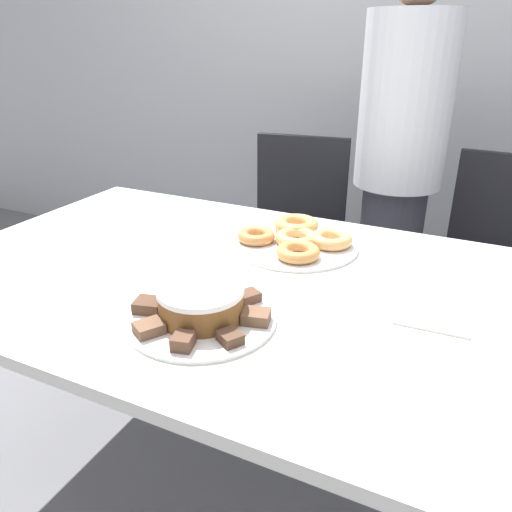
{
  "coord_description": "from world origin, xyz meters",
  "views": [
    {
      "loc": [
        0.5,
        -1.0,
        1.29
      ],
      "look_at": [
        0.01,
        0.01,
        0.79
      ],
      "focal_mm": 35.0,
      "sensor_mm": 36.0,
      "label": 1
    }
  ],
  "objects_px": {
    "office_chair_right": "(491,290)",
    "plate_cake": "(202,318)",
    "napkin": "(433,317)",
    "person_standing": "(398,167)",
    "plate_donuts": "(296,245)",
    "office_chair_left": "(290,253)",
    "frosted_cake": "(201,302)"
  },
  "relations": [
    {
      "from": "office_chair_right",
      "to": "napkin",
      "type": "xyz_separation_m",
      "value": [
        -0.13,
        -0.84,
        0.3
      ]
    },
    {
      "from": "office_chair_right",
      "to": "frosted_cake",
      "type": "bearing_deg",
      "value": -114.8
    },
    {
      "from": "office_chair_right",
      "to": "plate_cake",
      "type": "distance_m",
      "value": 1.24
    },
    {
      "from": "plate_donuts",
      "to": "napkin",
      "type": "xyz_separation_m",
      "value": [
        0.41,
        -0.24,
        -0.0
      ]
    },
    {
      "from": "office_chair_right",
      "to": "plate_cake",
      "type": "relative_size",
      "value": 2.83
    },
    {
      "from": "napkin",
      "to": "plate_cake",
      "type": "bearing_deg",
      "value": -153.29
    },
    {
      "from": "office_chair_left",
      "to": "office_chair_right",
      "type": "distance_m",
      "value": 0.79
    },
    {
      "from": "person_standing",
      "to": "napkin",
      "type": "xyz_separation_m",
      "value": [
        0.26,
        -0.91,
        -0.1
      ]
    },
    {
      "from": "plate_cake",
      "to": "napkin",
      "type": "xyz_separation_m",
      "value": [
        0.44,
        0.22,
        -0.0
      ]
    },
    {
      "from": "office_chair_left",
      "to": "frosted_cake",
      "type": "distance_m",
      "value": 1.14
    },
    {
      "from": "napkin",
      "to": "office_chair_left",
      "type": "bearing_deg",
      "value": 128.32
    },
    {
      "from": "office_chair_left",
      "to": "office_chair_right",
      "type": "relative_size",
      "value": 1.0
    },
    {
      "from": "office_chair_left",
      "to": "plate_donuts",
      "type": "xyz_separation_m",
      "value": [
        0.25,
        -0.6,
        0.31
      ]
    },
    {
      "from": "person_standing",
      "to": "plate_donuts",
      "type": "bearing_deg",
      "value": -102.3
    },
    {
      "from": "office_chair_left",
      "to": "napkin",
      "type": "relative_size",
      "value": 5.69
    },
    {
      "from": "office_chair_right",
      "to": "plate_cake",
      "type": "xyz_separation_m",
      "value": [
        -0.57,
        -1.06,
        0.31
      ]
    },
    {
      "from": "office_chair_right",
      "to": "plate_donuts",
      "type": "distance_m",
      "value": 0.86
    },
    {
      "from": "plate_cake",
      "to": "plate_donuts",
      "type": "xyz_separation_m",
      "value": [
        0.03,
        0.46,
        0.0
      ]
    },
    {
      "from": "frosted_cake",
      "to": "office_chair_right",
      "type": "bearing_deg",
      "value": 61.54
    },
    {
      "from": "person_standing",
      "to": "office_chair_left",
      "type": "relative_size",
      "value": 1.74
    },
    {
      "from": "frosted_cake",
      "to": "office_chair_left",
      "type": "bearing_deg",
      "value": 101.67
    },
    {
      "from": "plate_cake",
      "to": "plate_donuts",
      "type": "relative_size",
      "value": 0.91
    },
    {
      "from": "person_standing",
      "to": "plate_donuts",
      "type": "height_order",
      "value": "person_standing"
    },
    {
      "from": "person_standing",
      "to": "office_chair_right",
      "type": "relative_size",
      "value": 1.74
    },
    {
      "from": "office_chair_left",
      "to": "frosted_cake",
      "type": "relative_size",
      "value": 4.95
    },
    {
      "from": "office_chair_left",
      "to": "napkin",
      "type": "bearing_deg",
      "value": -57.89
    },
    {
      "from": "plate_cake",
      "to": "frosted_cake",
      "type": "distance_m",
      "value": 0.04
    },
    {
      "from": "plate_donuts",
      "to": "frosted_cake",
      "type": "height_order",
      "value": "frosted_cake"
    },
    {
      "from": "office_chair_right",
      "to": "plate_cake",
      "type": "bearing_deg",
      "value": -114.8
    },
    {
      "from": "frosted_cake",
      "to": "napkin",
      "type": "bearing_deg",
      "value": 26.71
    },
    {
      "from": "plate_donuts",
      "to": "napkin",
      "type": "distance_m",
      "value": 0.47
    },
    {
      "from": "person_standing",
      "to": "frosted_cake",
      "type": "bearing_deg",
      "value": -98.98
    }
  ]
}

